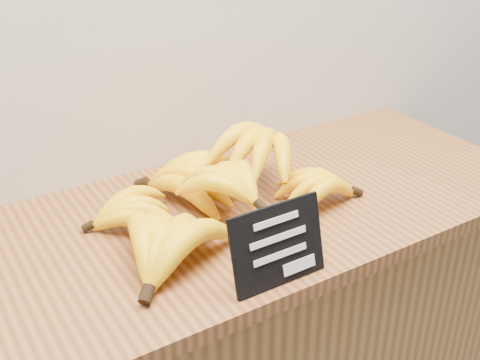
% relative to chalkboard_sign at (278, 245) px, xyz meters
% --- Properties ---
extents(counter_top, '(1.32, 0.54, 0.03)m').
position_rel_chalkboard_sign_xyz_m(counter_top, '(0.04, 0.23, -0.08)').
color(counter_top, brown).
rests_on(counter_top, counter).
extents(chalkboard_sign, '(0.17, 0.04, 0.13)m').
position_rel_chalkboard_sign_xyz_m(chalkboard_sign, '(0.00, 0.00, 0.00)').
color(chalkboard_sign, black).
rests_on(chalkboard_sign, counter_top).
extents(banana_pile, '(0.56, 0.40, 0.12)m').
position_rel_chalkboard_sign_xyz_m(banana_pile, '(0.01, 0.23, -0.01)').
color(banana_pile, yellow).
rests_on(banana_pile, counter_top).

